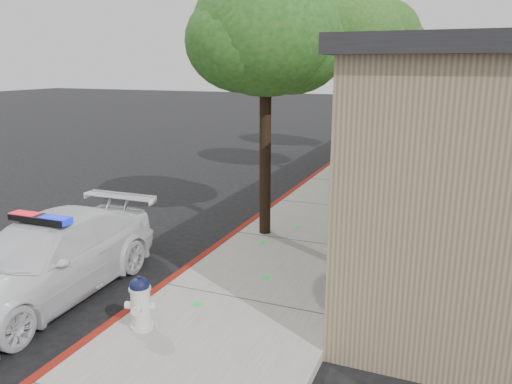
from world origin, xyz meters
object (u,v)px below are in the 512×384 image
Objects in this scene: street_tree_mid at (351,38)px; street_tree_near at (266,39)px; street_tree_far at (379,38)px; police_car at (45,259)px; fire_hydrant at (141,303)px.

street_tree_near is at bearing -93.87° from street_tree_mid.
street_tree_mid is 5.14m from street_tree_far.
street_tree_far is at bearing 87.57° from street_tree_near.
police_car is at bearing -105.06° from street_tree_mid.
fire_hydrant is at bearing -13.95° from police_car.
street_tree_far is at bearing 77.99° from police_car.
street_tree_mid is at bearing 73.39° from police_car.
fire_hydrant is at bearing -92.85° from street_tree_mid.
police_car is 0.78× the size of street_tree_mid.
police_car reaches higher than fire_hydrant.
street_tree_mid is (0.55, 11.05, 4.15)m from fire_hydrant.
street_tree_near is at bearing -92.43° from street_tree_far.
police_car is 2.35m from fire_hydrant.
fire_hydrant is 11.82m from street_tree_mid.
street_tree_mid is at bearing 86.13° from street_tree_near.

